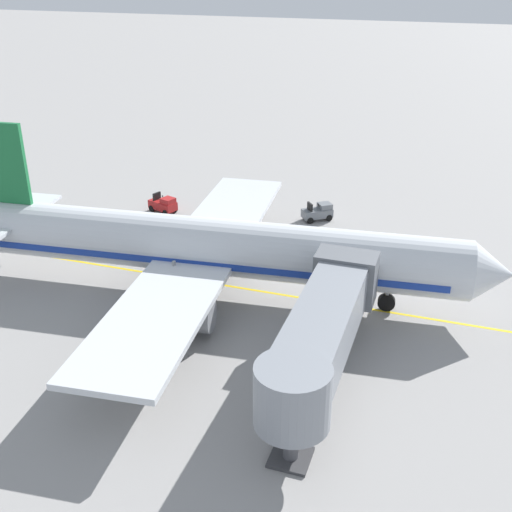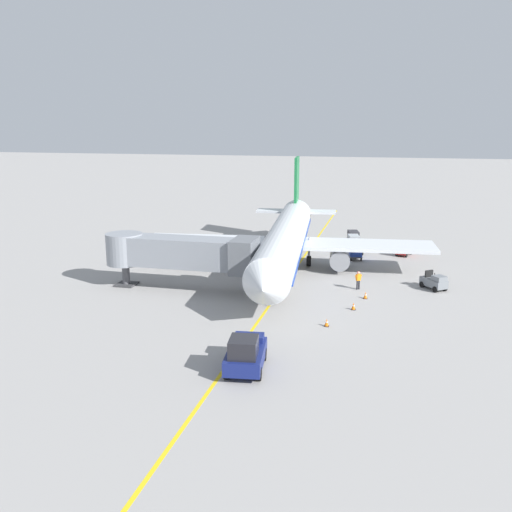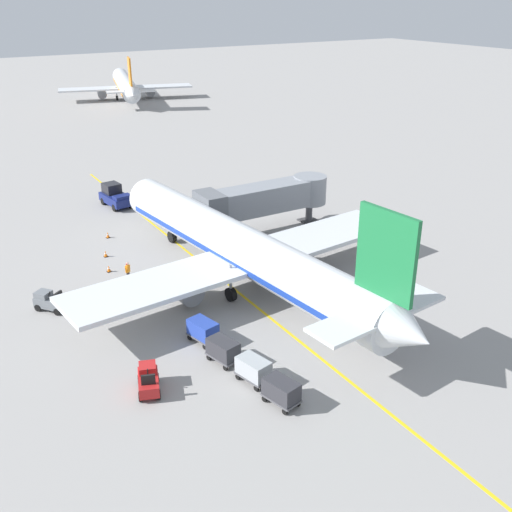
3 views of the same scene
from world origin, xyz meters
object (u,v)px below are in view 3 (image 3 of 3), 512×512
(baggage_tug_trailing, at_px, (148,380))
(baggage_cart_tail_end, at_px, (281,390))
(baggage_cart_second_in_train, at_px, (223,349))
(parked_airliner, at_px, (242,249))
(distant_taxiing_airliner, at_px, (126,85))
(safety_cone_nose_left, at_px, (109,269))
(safety_cone_wing_tip, at_px, (106,254))
(ground_crew_wing_walker, at_px, (128,271))
(pushback_tractor, at_px, (116,196))
(baggage_cart_third_in_train, at_px, (253,368))
(safety_cone_nose_right, at_px, (108,235))
(baggage_cart_front, at_px, (203,330))
(jet_bridge, at_px, (265,198))
(baggage_tug_lead, at_px, (51,301))

(baggage_tug_trailing, xyz_separation_m, baggage_cart_tail_end, (6.13, -5.23, 0.24))
(baggage_cart_second_in_train, bearing_deg, parked_airliner, 53.97)
(baggage_tug_trailing, height_order, distant_taxiing_airliner, distant_taxiing_airliner)
(safety_cone_nose_left, bearing_deg, safety_cone_wing_tip, 76.40)
(ground_crew_wing_walker, relative_size, safety_cone_nose_left, 2.86)
(baggage_tug_trailing, bearing_deg, pushback_tractor, 74.07)
(baggage_cart_third_in_train, relative_size, safety_cone_wing_tip, 5.05)
(ground_crew_wing_walker, distance_m, safety_cone_nose_left, 2.83)
(baggage_tug_trailing, bearing_deg, parked_airliner, 38.45)
(safety_cone_nose_left, distance_m, safety_cone_nose_right, 7.96)
(safety_cone_wing_tip, bearing_deg, baggage_cart_third_in_train, -85.72)
(baggage_cart_front, xyz_separation_m, distant_taxiing_airliner, (30.41, 98.98, 2.08))
(jet_bridge, xyz_separation_m, safety_cone_wing_tip, (-15.67, 2.06, -3.17))
(safety_cone_nose_right, relative_size, safety_cone_wing_tip, 1.00)
(ground_crew_wing_walker, distance_m, safety_cone_nose_right, 10.35)
(baggage_cart_front, xyz_separation_m, baggage_cart_tail_end, (0.85, -8.48, 0.00))
(ground_crew_wing_walker, height_order, distant_taxiing_airliner, distant_taxiing_airliner)
(ground_crew_wing_walker, bearing_deg, baggage_tug_lead, -166.23)
(baggage_tug_lead, relative_size, baggage_cart_second_in_train, 0.91)
(parked_airliner, relative_size, baggage_cart_front, 12.53)
(baggage_cart_second_in_train, xyz_separation_m, baggage_cart_tail_end, (0.83, -5.60, 0.00))
(safety_cone_wing_tip, xyz_separation_m, distant_taxiing_airliner, (31.56, 81.48, 2.74))
(baggage_cart_third_in_train, xyz_separation_m, safety_cone_nose_left, (-2.52, 20.02, -0.66))
(baggage_cart_third_in_train, bearing_deg, jet_bridge, 56.69)
(parked_airliner, distance_m, baggage_cart_third_in_train, 13.59)
(pushback_tractor, distance_m, baggage_cart_third_in_train, 36.59)
(baggage_cart_third_in_train, bearing_deg, baggage_cart_front, 95.90)
(baggage_cart_second_in_train, bearing_deg, pushback_tractor, 82.57)
(baggage_tug_lead, relative_size, ground_crew_wing_walker, 1.60)
(baggage_tug_trailing, xyz_separation_m, baggage_cart_second_in_train, (5.30, 0.37, 0.24))
(ground_crew_wing_walker, bearing_deg, baggage_cart_second_in_train, -85.51)
(parked_airliner, distance_m, distant_taxiing_airliner, 95.77)
(pushback_tractor, distance_m, baggage_cart_second_in_train, 33.81)
(parked_airliner, xyz_separation_m, baggage_cart_third_in_train, (-6.04, -11.96, -2.24))
(baggage_cart_second_in_train, xyz_separation_m, safety_cone_wing_tip, (-1.17, 20.39, -0.66))
(baggage_tug_lead, bearing_deg, jet_bridge, 13.70)
(distant_taxiing_airliner, bearing_deg, parked_airliner, -104.38)
(pushback_tractor, bearing_deg, baggage_tug_lead, -120.64)
(baggage_cart_third_in_train, bearing_deg, baggage_tug_lead, 118.16)
(baggage_tug_trailing, distance_m, baggage_cart_second_in_train, 5.32)
(jet_bridge, height_order, baggage_cart_tail_end, jet_bridge)
(baggage_cart_third_in_train, height_order, safety_cone_nose_left, baggage_cart_third_in_train)
(distant_taxiing_airliner, bearing_deg, jet_bridge, -100.77)
(jet_bridge, height_order, pushback_tractor, jet_bridge)
(baggage_tug_lead, relative_size, distant_taxiing_airliner, 0.08)
(ground_crew_wing_walker, xyz_separation_m, safety_cone_wing_tip, (-0.02, 5.87, -0.66))
(baggage_tug_trailing, distance_m, distant_taxiing_airliner, 108.31)
(parked_airliner, distance_m, baggage_cart_second_in_train, 11.47)
(safety_cone_nose_left, bearing_deg, baggage_tug_trailing, -100.83)
(baggage_tug_lead, bearing_deg, safety_cone_nose_left, 35.88)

